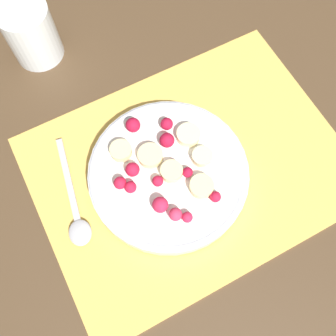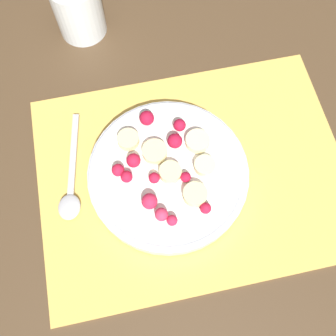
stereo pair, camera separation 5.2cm
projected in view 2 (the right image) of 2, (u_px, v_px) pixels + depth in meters
The scene contains 5 objects.
ground_plane at pixel (192, 173), 0.56m from camera, with size 3.00×3.00×0.00m, color #4C3823.
placemat at pixel (193, 173), 0.55m from camera, with size 0.45×0.34×0.01m.
fruit_bowl at pixel (168, 172), 0.53m from camera, with size 0.23×0.23×0.05m.
spoon at pixel (71, 188), 0.54m from camera, with size 0.05×0.17×0.01m.
drinking_glass at pixel (78, 8), 0.61m from camera, with size 0.08×0.08×0.09m.
Camera 2 is at (0.08, 0.18, 0.52)m, focal length 40.00 mm.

